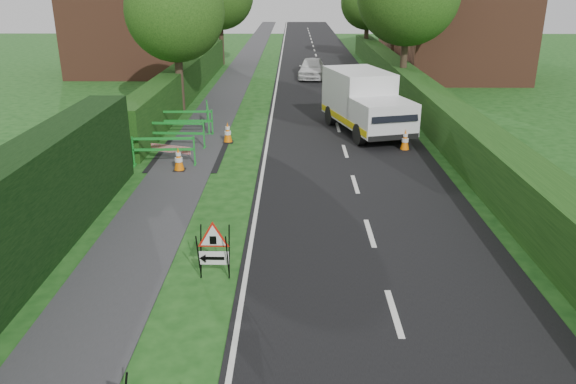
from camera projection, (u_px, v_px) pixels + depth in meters
name	position (u px, v px, depth m)	size (l,w,h in m)	color
ground	(255.00, 346.00, 9.42)	(120.00, 120.00, 0.00)	#144012
road_surface	(318.00, 63.00, 42.15)	(6.00, 90.00, 0.02)	black
footpath	(245.00, 63.00, 42.20)	(2.00, 90.00, 0.02)	#2D2D30
hedge_west_far	(188.00, 96.00, 30.05)	(1.00, 24.00, 1.80)	#14380F
hedge_east	(428.00, 122.00, 24.34)	(1.20, 50.00, 1.50)	#14380F
house_west	(131.00, 28.00, 36.56)	(7.50, 7.40, 7.88)	brown
house_east_a	(462.00, 31.00, 34.51)	(7.50, 7.40, 7.88)	brown
house_east_b	(427.00, 17.00, 47.60)	(7.50, 7.40, 7.88)	brown
tree_nw	(175.00, 12.00, 24.72)	(4.40, 4.40, 6.70)	#2D2116
tree_fe	(368.00, 2.00, 43.44)	(4.20, 4.20, 6.33)	#2D2116
triangle_sign	(212.00, 246.00, 11.28)	(0.75, 0.75, 1.08)	black
works_van	(365.00, 101.00, 22.38)	(3.34, 5.55, 2.38)	silver
traffic_cone_0	(405.00, 140.00, 20.20)	(0.38, 0.38, 0.79)	black
traffic_cone_1	(404.00, 127.00, 21.94)	(0.38, 0.38, 0.79)	black
traffic_cone_2	(394.00, 112.00, 24.53)	(0.38, 0.38, 0.79)	black
traffic_cone_3	(179.00, 159.00, 17.99)	(0.38, 0.38, 0.79)	black
traffic_cone_4	(228.00, 132.00, 21.18)	(0.38, 0.38, 0.79)	black
ped_barrier_0	(164.00, 147.00, 18.43)	(2.08, 0.46, 1.00)	#188727
ped_barrier_1	(177.00, 131.00, 20.41)	(2.07, 0.44, 1.00)	#188727
ped_barrier_2	(187.00, 119.00, 22.22)	(2.07, 0.42, 1.00)	#188727
ped_barrier_3	(208.00, 114.00, 23.11)	(0.71, 2.09, 1.00)	#188727
redwhite_plank	(172.00, 162.00, 19.05)	(1.50, 0.04, 0.25)	red
hatchback_car	(312.00, 68.00, 35.16)	(1.50, 3.74, 1.27)	white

